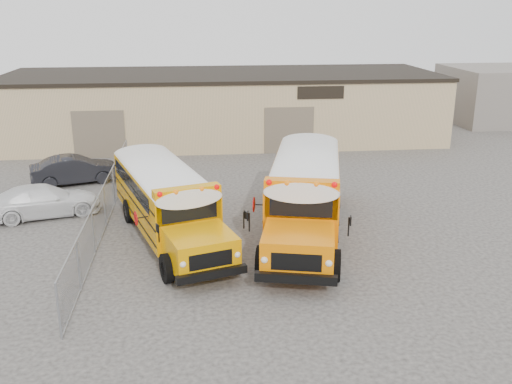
{
  "coord_description": "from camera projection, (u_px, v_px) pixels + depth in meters",
  "views": [
    {
      "loc": [
        -1.97,
        -20.76,
        9.09
      ],
      "look_at": [
        0.48,
        2.11,
        1.6
      ],
      "focal_mm": 40.0,
      "sensor_mm": 36.0,
      "label": 1
    }
  ],
  "objects": [
    {
      "name": "distant_building_right",
      "position": [
        510.0,
        94.0,
        47.08
      ],
      "size": [
        10.0,
        8.0,
        4.4
      ],
      "primitive_type": "cube",
      "color": "gray",
      "rests_on": "ground"
    },
    {
      "name": "chainlink_fence",
      "position": [
        105.0,
        206.0,
        24.59
      ],
      "size": [
        0.07,
        18.07,
        1.81
      ],
      "color": "gray",
      "rests_on": "ground"
    },
    {
      "name": "ground",
      "position": [
        250.0,
        247.0,
        22.64
      ],
      "size": [
        120.0,
        120.0,
        0.0
      ],
      "primitive_type": "plane",
      "color": "#363532",
      "rests_on": "ground"
    },
    {
      "name": "car_dark",
      "position": [
        75.0,
        170.0,
        30.6
      ],
      "size": [
        4.85,
        2.88,
        1.51
      ],
      "primitive_type": "imported",
      "rotation": [
        0.0,
        0.0,
        1.87
      ],
      "color": "black",
      "rests_on": "ground"
    },
    {
      "name": "car_white",
      "position": [
        44.0,
        201.0,
        25.83
      ],
      "size": [
        5.3,
        3.37,
        1.43
      ],
      "primitive_type": "imported",
      "rotation": [
        0.0,
        0.0,
        1.87
      ],
      "color": "white",
      "rests_on": "ground"
    },
    {
      "name": "warehouse",
      "position": [
        223.0,
        105.0,
        40.81
      ],
      "size": [
        30.2,
        10.2,
        4.67
      ],
      "color": "#D2B081",
      "rests_on": "ground"
    },
    {
      "name": "tarp_bundle",
      "position": [
        283.0,
        257.0,
        19.88
      ],
      "size": [
        1.24,
        1.17,
        1.52
      ],
      "color": "black",
      "rests_on": "ground"
    },
    {
      "name": "school_bus_right",
      "position": [
        311.0,
        150.0,
        30.16
      ],
      "size": [
        5.18,
        11.46,
        3.26
      ],
      "color": "orange",
      "rests_on": "ground"
    },
    {
      "name": "school_bus_left",
      "position": [
        134.0,
        160.0,
        28.73
      ],
      "size": [
        5.43,
        10.46,
        2.98
      ],
      "color": "#EE9A00",
      "rests_on": "ground"
    }
  ]
}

